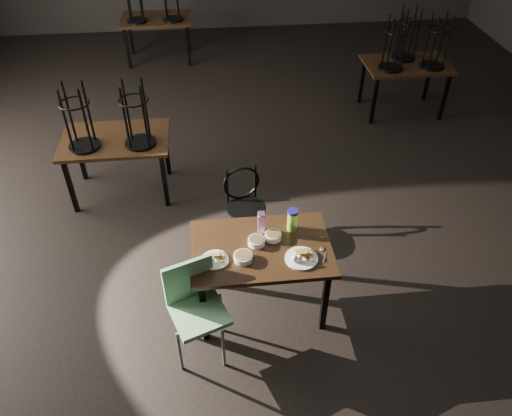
{
  "coord_description": "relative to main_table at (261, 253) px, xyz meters",
  "views": [
    {
      "loc": [
        -0.69,
        -4.34,
        3.71
      ],
      "look_at": [
        -0.32,
        -0.91,
        0.85
      ],
      "focal_mm": 35.0,
      "sensor_mm": 36.0,
      "label": 1
    }
  ],
  "objects": [
    {
      "name": "bowl_big",
      "position": [
        -0.16,
        -0.13,
        0.11
      ],
      "size": [
        0.16,
        0.16,
        0.05
      ],
      "color": "white",
      "rests_on": "main_table"
    },
    {
      "name": "bg_table_left",
      "position": [
        -1.43,
        1.87,
        0.08
      ],
      "size": [
        1.2,
        0.8,
        1.48
      ],
      "color": "black",
      "rests_on": "ground"
    },
    {
      "name": "spoon",
      "position": [
        0.51,
        -0.1,
        0.08
      ],
      "size": [
        0.06,
        0.2,
        0.01
      ],
      "color": "silver",
      "rests_on": "main_table"
    },
    {
      "name": "plate_right",
      "position": [
        0.31,
        -0.18,
        0.1
      ],
      "size": [
        0.27,
        0.27,
        0.09
      ],
      "color": "white",
      "rests_on": "main_table"
    },
    {
      "name": "bowl_near",
      "position": [
        -0.04,
        0.04,
        0.11
      ],
      "size": [
        0.14,
        0.14,
        0.06
      ],
      "color": "white",
      "rests_on": "main_table"
    },
    {
      "name": "bowl_far",
      "position": [
        0.11,
        0.09,
        0.11
      ],
      "size": [
        0.14,
        0.14,
        0.06
      ],
      "color": "white",
      "rests_on": "main_table"
    },
    {
      "name": "water_bottle",
      "position": [
        0.3,
        0.2,
        0.19
      ],
      "size": [
        0.12,
        0.12,
        0.22
      ],
      "color": "#9CEA45",
      "rests_on": "main_table"
    },
    {
      "name": "main_table",
      "position": [
        0.0,
        0.0,
        0.0
      ],
      "size": [
        1.2,
        0.8,
        0.75
      ],
      "color": "black",
      "rests_on": "ground"
    },
    {
      "name": "bentwood_chair",
      "position": [
        -0.06,
        0.94,
        -0.17
      ],
      "size": [
        0.43,
        0.42,
        0.85
      ],
      "rotation": [
        0.0,
        0.0,
        0.21
      ],
      "color": "black",
      "rests_on": "ground"
    },
    {
      "name": "bg_table_right",
      "position": [
        2.51,
        3.5,
        0.11
      ],
      "size": [
        1.2,
        0.8,
        1.48
      ],
      "color": "black",
      "rests_on": "ground"
    },
    {
      "name": "room",
      "position": [
        0.26,
        1.32,
        1.66
      ],
      "size": [
        12.0,
        12.04,
        3.22
      ],
      "color": "black",
      "rests_on": "ground"
    },
    {
      "name": "school_chair",
      "position": [
        -0.58,
        -0.38,
        -0.13
      ],
      "size": [
        0.54,
        0.54,
        0.9
      ],
      "rotation": [
        0.0,
        0.0,
        0.36
      ],
      "color": "#73B37F",
      "rests_on": "ground"
    },
    {
      "name": "juice_carton",
      "position": [
        0.02,
        0.2,
        0.19
      ],
      "size": [
        0.06,
        0.06,
        0.23
      ],
      "color": "#971B81",
      "rests_on": "main_table"
    },
    {
      "name": "bg_table_far",
      "position": [
        -1.15,
        5.78,
        0.08
      ],
      "size": [
        1.2,
        0.8,
        1.48
      ],
      "color": "black",
      "rests_on": "ground"
    },
    {
      "name": "plate_left",
      "position": [
        -0.4,
        -0.12,
        0.1
      ],
      "size": [
        0.23,
        0.23,
        0.07
      ],
      "color": "white",
      "rests_on": "main_table"
    }
  ]
}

